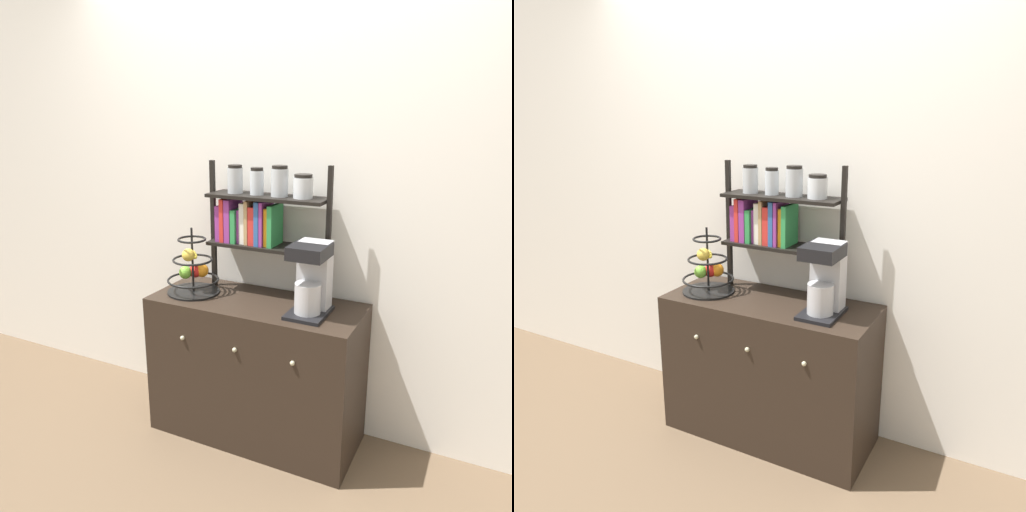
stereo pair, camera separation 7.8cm
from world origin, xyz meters
The scene contains 6 objects.
ground_plane centered at (0.00, 0.00, 0.00)m, with size 12.00×12.00×0.00m, color brown.
wall_back centered at (0.00, 0.51, 1.30)m, with size 7.00×0.05×2.60m, color silver.
sideboard centered at (0.00, 0.23, 0.40)m, with size 1.13×0.49×0.80m.
coffee_maker centered at (0.31, 0.22, 0.98)m, with size 0.18×0.25×0.36m.
fruit_stand centered at (-0.38, 0.21, 0.92)m, with size 0.29×0.29×0.37m.
shelf_hutch centered at (-0.05, 0.37, 1.24)m, with size 0.70×0.20×0.71m.
Camera 1 is at (1.10, -1.98, 1.75)m, focal length 35.00 mm.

